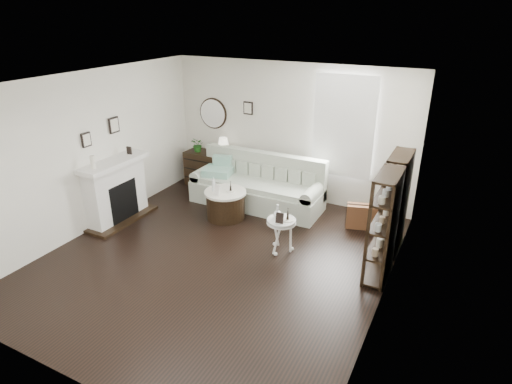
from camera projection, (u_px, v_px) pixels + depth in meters
The scene contains 18 objects.
room at pixel (325, 125), 7.99m from camera, with size 5.50×5.50×5.50m.
fireplace at pixel (117, 193), 7.72m from camera, with size 0.50×1.40×1.84m.
shelf_unit_far at pixel (395, 203), 6.70m from camera, with size 0.30×0.80×1.60m.
shelf_unit_near at pixel (383, 227), 5.96m from camera, with size 0.30×0.80×1.60m.
sofa at pixel (258, 188), 8.44m from camera, with size 2.59×0.90×1.01m.
quilt at pixel (218, 172), 8.58m from camera, with size 0.55×0.45×0.14m, color #217B52.
suitcase at pixel (365, 217), 7.55m from camera, with size 0.65×0.22×0.44m, color brown.
dresser at pixel (211, 170), 9.30m from camera, with size 1.13×0.49×0.75m.
table_lamp at pixel (223, 147), 8.93m from camera, with size 0.24×0.24×0.38m, color beige, non-canonical shape.
potted_plant at pixel (198, 145), 9.17m from camera, with size 0.28×0.24×0.31m, color #1D5317.
drum_table at pixel (226, 204), 7.90m from camera, with size 0.77×0.77×0.53m.
pedestal_table at pixel (281, 222), 6.71m from camera, with size 0.47×0.47×0.56m.
eiffel_drum at pixel (231, 187), 7.77m from camera, with size 0.10×0.10×0.17m, color black, non-canonical shape.
bottle_drum at pixel (213, 184), 7.75m from camera, with size 0.06×0.06×0.27m, color silver.
card_frame_drum at pixel (217, 190), 7.62m from camera, with size 0.14×0.01×0.19m, color white.
eiffel_ped at pixel (288, 214), 6.64m from camera, with size 0.11×0.11×0.19m, color black, non-canonical shape.
flask_ped at pixel (277, 211), 6.69m from camera, with size 0.12×0.12×0.23m, color silver, non-canonical shape.
card_frame_ped at pixel (280, 218), 6.55m from camera, with size 0.12×0.01×0.17m, color black.
Camera 1 is at (3.16, -4.86, 3.60)m, focal length 30.00 mm.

